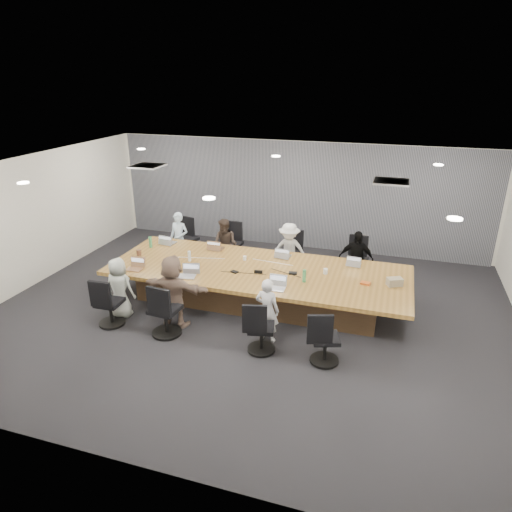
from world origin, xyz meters
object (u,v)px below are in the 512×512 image
(person_1, at_px, (225,245))
(stapler, at_px, (258,272))
(chair_4, at_px, (110,306))
(canvas_bag, at_px, (395,282))
(chair_5, at_px, (165,313))
(person_6, at_px, (267,310))
(bottle_clear, at_px, (189,256))
(mug_brown, at_px, (139,253))
(laptop_1, at_px, (217,248))
(person_0, at_px, (179,239))
(chair_0, at_px, (186,242))
(person_5, at_px, (173,291))
(person_4, at_px, (119,288))
(person_3, at_px, (356,259))
(laptop_6, at_px, (276,289))
(person_2, at_px, (289,251))
(snack_packet, at_px, (365,283))
(conference_table, at_px, (257,284))
(chair_6, at_px, (261,332))
(chair_3, at_px, (357,263))
(bottle_green_right, at_px, (304,276))
(bottle_green_left, at_px, (150,242))
(chair_1, at_px, (231,247))
(chair_7, at_px, (325,342))
(laptop_0, at_px, (168,242))
(chair_2, at_px, (292,257))
(laptop_2, at_px, (283,256))
(laptop_3, at_px, (354,264))

(person_1, relative_size, stapler, 7.79)
(chair_4, relative_size, canvas_bag, 2.78)
(chair_5, relative_size, person_6, 0.71)
(bottle_clear, bearing_deg, mug_brown, -178.33)
(laptop_1, relative_size, stapler, 2.06)
(person_0, bearing_deg, chair_0, 92.76)
(laptop_1, height_order, person_6, person_6)
(person_5, bearing_deg, person_4, 2.26)
(person_3, xyz_separation_m, laptop_6, (-1.22, -2.15, 0.11))
(chair_0, distance_m, chair_4, 3.40)
(person_2, distance_m, snack_packet, 2.32)
(person_2, bearing_deg, conference_table, -107.31)
(chair_4, distance_m, person_0, 3.06)
(chair_6, distance_m, person_2, 3.07)
(person_1, distance_m, laptop_1, 0.56)
(chair_5, bearing_deg, laptop_6, 31.62)
(person_4, xyz_separation_m, bottle_clear, (0.86, 1.30, 0.25))
(chair_3, bearing_deg, conference_table, 47.19)
(mug_brown, bearing_deg, bottle_green_right, -3.97)
(bottle_green_right, height_order, mug_brown, bottle_green_right)
(chair_3, xyz_separation_m, chair_6, (-1.22, -3.40, -0.02))
(conference_table, relative_size, chair_5, 7.15)
(chair_6, relative_size, person_0, 0.57)
(person_6, height_order, laptop_6, person_6)
(laptop_1, bearing_deg, bottle_clear, 73.92)
(bottle_green_left, xyz_separation_m, canvas_bag, (5.30, -0.41, -0.05))
(bottle_green_left, bearing_deg, chair_1, 41.58)
(chair_5, bearing_deg, snack_packet, 30.61)
(laptop_6, bearing_deg, person_1, 129.53)
(conference_table, distance_m, chair_4, 2.89)
(conference_table, xyz_separation_m, mug_brown, (-2.65, -0.08, 0.40))
(conference_table, bearing_deg, snack_packet, -2.60)
(person_3, bearing_deg, person_2, -179.56)
(chair_0, distance_m, person_5, 3.30)
(chair_1, xyz_separation_m, stapler, (1.29, -1.91, 0.34))
(person_5, xyz_separation_m, stapler, (1.27, 1.14, 0.08))
(chair_5, distance_m, person_0, 3.29)
(chair_7, height_order, laptop_0, laptop_0)
(person_1, bearing_deg, canvas_bag, -11.88)
(mug_brown, bearing_deg, person_6, -21.35)
(chair_2, distance_m, person_5, 3.42)
(laptop_2, relative_size, laptop_3, 1.12)
(mug_brown, distance_m, snack_packet, 4.78)
(laptop_3, xyz_separation_m, laptop_6, (-1.22, -1.60, 0.00))
(mug_brown, height_order, canvas_bag, canvas_bag)
(chair_0, xyz_separation_m, laptop_0, (0.00, -0.90, 0.31))
(person_6, height_order, bottle_green_right, person_6)
(snack_packet, bearing_deg, conference_table, 177.40)
(person_2, bearing_deg, person_4, -138.31)
(conference_table, distance_m, person_3, 2.28)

